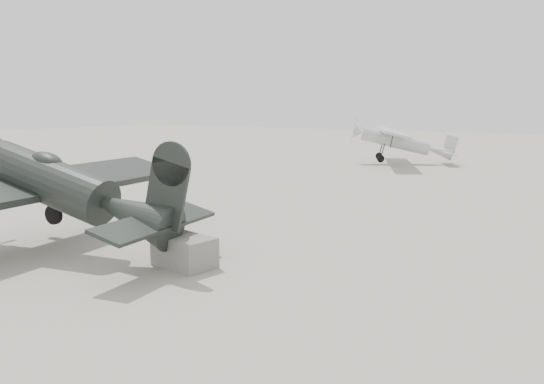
{
  "coord_description": "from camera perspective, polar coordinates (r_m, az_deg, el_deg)",
  "views": [
    {
      "loc": [
        9.94,
        -13.11,
        4.49
      ],
      "look_at": [
        0.61,
        2.55,
        1.5
      ],
      "focal_mm": 35.0,
      "sensor_mm": 36.0,
      "label": 1
    }
  ],
  "objects": [
    {
      "name": "equipment_block",
      "position": [
        15.16,
        -9.41,
        -6.34
      ],
      "size": [
        1.91,
        1.39,
        0.86
      ],
      "primitive_type": "cube",
      "rotation": [
        0.0,
        0.0,
        -0.19
      ],
      "color": "slate",
      "rests_on": "ground"
    },
    {
      "name": "highwing_monoplane",
      "position": [
        42.06,
        13.55,
        5.61
      ],
      "size": [
        8.07,
        10.81,
        3.13
      ],
      "rotation": [
        0.0,
        0.23,
        0.4
      ],
      "color": "#AEB1B4",
      "rests_on": "ground"
    },
    {
      "name": "lowwing_monoplane",
      "position": [
        17.22,
        -21.9,
        0.58
      ],
      "size": [
        8.7,
        12.17,
        3.92
      ],
      "rotation": [
        0.0,
        0.24,
        0.09
      ],
      "color": "black",
      "rests_on": "ground"
    },
    {
      "name": "ground",
      "position": [
        17.05,
        -6.18,
        -6.01
      ],
      "size": [
        160.0,
        160.0,
        0.0
      ],
      "primitive_type": "plane",
      "color": "gray",
      "rests_on": "ground"
    }
  ]
}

